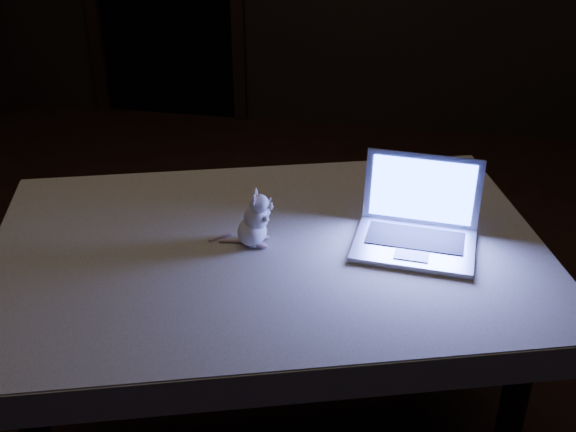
# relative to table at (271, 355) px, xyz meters

# --- Properties ---
(floor) EXTENTS (5.00, 5.00, 0.00)m
(floor) POSITION_rel_table_xyz_m (-0.17, 0.31, -0.39)
(floor) COLOR black
(floor) RESTS_ON ground
(table) EXTENTS (1.66, 1.32, 0.77)m
(table) POSITION_rel_table_xyz_m (0.00, 0.00, 0.00)
(table) COLOR black
(table) RESTS_ON floor
(tablecloth) EXTENTS (1.59, 1.09, 0.10)m
(tablecloth) POSITION_rel_table_xyz_m (0.07, 0.03, 0.35)
(tablecloth) COLOR beige
(tablecloth) RESTS_ON table
(laptop) EXTENTS (0.35, 0.32, 0.23)m
(laptop) POSITION_rel_table_xyz_m (0.40, 0.06, 0.51)
(laptop) COLOR #B0B0B5
(laptop) RESTS_ON tablecloth
(plush_mouse) EXTENTS (0.15, 0.15, 0.16)m
(plush_mouse) POSITION_rel_table_xyz_m (-0.05, 0.01, 0.48)
(plush_mouse) COLOR white
(plush_mouse) RESTS_ON tablecloth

